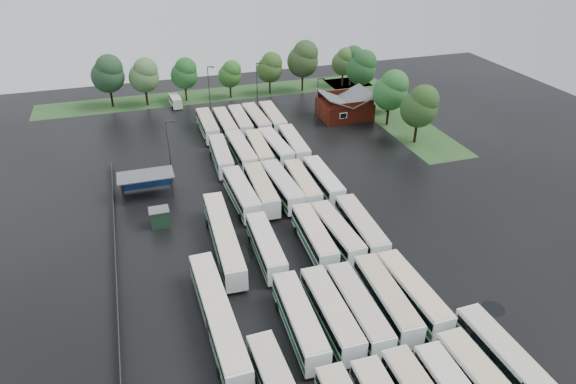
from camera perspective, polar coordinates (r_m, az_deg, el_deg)
name	(u,v)px	position (r m, az deg, el deg)	size (l,w,h in m)	color
ground	(302,256)	(64.96, 1.54, -7.17)	(160.00, 160.00, 0.00)	black
brick_building	(345,108)	(107.32, 6.30, 9.22)	(10.07, 8.60, 5.39)	#641B0C
wash_shed	(146,177)	(79.62, -15.55, 1.63)	(8.20, 4.20, 3.58)	#2D2D30
utility_hut	(160,217)	(72.19, -14.07, -2.75)	(2.70, 2.20, 2.62)	black
grass_strip_north	(219,94)	(121.87, -7.69, 10.70)	(80.00, 10.00, 0.01)	#25481D
grass_strip_east	(387,112)	(112.22, 10.99, 8.76)	(10.00, 50.00, 0.01)	#25481D
west_fence	(116,248)	(68.86, -18.60, -5.96)	(0.10, 50.00, 1.20)	#2D2D30
bus_r1c0	(299,320)	(53.63, 1.28, -14.00)	(3.04, 12.39, 3.42)	white
bus_r1c1	(331,313)	(54.54, 4.80, -13.23)	(2.72, 12.30, 3.42)	white
bus_r1c2	(358,308)	(55.32, 7.81, -12.70)	(2.84, 12.34, 3.42)	white
bus_r1c3	(386,299)	(56.93, 10.85, -11.56)	(3.12, 12.46, 3.44)	white
bus_r1c4	(412,293)	(58.28, 13.65, -10.84)	(2.84, 12.23, 3.39)	white
bus_r2c0	(266,246)	(63.65, -2.48, -6.04)	(2.86, 11.97, 3.31)	white
bus_r2c2	(314,236)	(65.38, 2.91, -4.95)	(3.01, 12.13, 3.35)	white
bus_r2c3	(337,233)	(66.33, 5.44, -4.51)	(3.04, 12.06, 3.33)	white
bus_r2c4	(361,227)	(67.51, 8.09, -3.92)	(3.15, 12.67, 3.50)	white
bus_r3c0	(241,193)	(74.80, -5.21, -0.16)	(3.06, 12.58, 3.48)	white
bus_r3c1	(261,189)	(75.65, -2.99, 0.30)	(2.96, 12.58, 3.48)	white
bus_r3c2	(282,186)	(76.41, -0.68, 0.66)	(3.21, 12.64, 3.49)	white
bus_r3c3	(302,184)	(77.13, 1.59, 0.86)	(2.92, 12.02, 3.32)	white
bus_r3c4	(323,180)	(78.33, 3.92, 1.29)	(2.65, 12.02, 3.34)	white
bus_r4c0	(221,156)	(86.62, -7.43, 4.01)	(3.11, 12.22, 3.37)	white
bus_r4c1	(241,152)	(87.53, -5.22, 4.48)	(2.87, 12.62, 3.50)	white
bus_r4c2	(259,150)	(88.23, -3.23, 4.70)	(2.97, 12.02, 3.32)	white
bus_r4c3	(276,147)	(88.96, -1.36, 4.97)	(3.16, 12.17, 3.36)	white
bus_r4c4	(294,145)	(89.83, 0.65, 5.26)	(3.13, 12.39, 3.42)	white
bus_r5c0	(208,125)	(99.27, -8.91, 7.32)	(2.62, 12.16, 3.38)	white
bus_r5c1	(225,124)	(99.34, -6.98, 7.46)	(2.60, 12.03, 3.35)	white
bus_r5c2	(241,122)	(100.32, -5.30, 7.78)	(2.75, 12.03, 3.34)	white
bus_r5c3	(256,120)	(100.89, -3.54, 8.00)	(2.88, 12.35, 3.42)	white
bus_r5c4	(273,118)	(101.44, -1.73, 8.18)	(2.96, 12.48, 3.45)	white
artic_bus_west_b	(224,237)	(65.58, -7.17, -5.00)	(3.24, 18.50, 3.42)	white
artic_bus_west_c	(218,316)	(54.43, -7.78, -13.51)	(3.11, 18.62, 3.44)	white
minibus	(175,101)	(115.44, -12.40, 9.88)	(2.33, 5.42, 2.31)	silver
tree_north_0	(108,73)	(117.13, -19.34, 12.32)	(6.89, 6.89, 11.40)	black
tree_north_1	(144,75)	(116.08, -15.66, 12.43)	(6.33, 6.33, 10.48)	black
tree_north_2	(185,73)	(117.19, -11.41, 12.82)	(5.84, 5.84, 9.68)	black
tree_north_3	(230,74)	(117.77, -6.42, 12.92)	(5.16, 5.16, 8.55)	black
tree_north_4	(270,67)	(119.49, -1.98, 13.70)	(5.85, 5.85, 9.69)	black
tree_north_5	(304,59)	(121.17, 1.75, 14.60)	(7.13, 7.13, 11.81)	black
tree_north_6	(352,60)	(126.36, 7.11, 14.36)	(5.82, 5.82, 9.63)	black
tree_east_0	(420,106)	(95.90, 14.51, 9.24)	(6.61, 6.61, 10.95)	black
tree_east_1	(392,90)	(102.95, 11.43, 11.06)	(6.73, 6.73, 11.15)	black
tree_east_2	(390,90)	(110.54, 11.21, 11.01)	(4.46, 4.43, 7.33)	#392214
tree_east_3	(362,67)	(117.52, 8.25, 13.55)	(6.59, 6.59, 10.91)	black
tree_east_4	(344,61)	(125.87, 6.26, 14.24)	(5.59, 5.59, 9.26)	#322412
lamp_post_ne	(318,99)	(100.60, 3.36, 10.26)	(1.51, 0.29, 9.79)	#2D2D30
lamp_post_nw	(170,147)	(81.26, -13.01, 4.86)	(1.57, 0.31, 10.19)	#2D2D30
lamp_post_back_w	(209,85)	(110.58, -8.73, 11.64)	(1.45, 0.28, 9.40)	#2D2D30
lamp_post_back_e	(257,82)	(111.22, -3.41, 12.11)	(1.49, 0.29, 9.65)	#2D2D30
puddle_1	(453,367)	(54.29, 17.84, -17.98)	(2.99, 2.99, 0.01)	black
puddle_2	(233,256)	(65.37, -6.12, -7.09)	(5.15, 5.15, 0.01)	black
puddle_3	(333,251)	(66.10, 4.97, -6.55)	(3.31, 3.31, 0.01)	black
puddle_4	(493,309)	(61.82, 21.80, -11.95)	(2.56, 2.56, 0.01)	black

